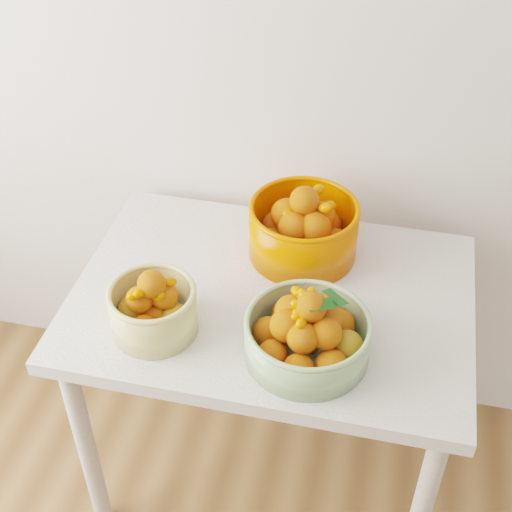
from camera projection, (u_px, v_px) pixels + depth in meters
The scene contains 4 objects.
table at pixel (271, 321), 1.86m from camera, with size 1.00×0.70×0.75m.
bowl_cream at pixel (153, 308), 1.66m from camera, with size 0.27×0.27×0.18m.
bowl_green at pixel (308, 334), 1.60m from camera, with size 0.37×0.37×0.19m.
bowl_orange at pixel (303, 229), 1.87m from camera, with size 0.37×0.37×0.21m.
Camera 1 is at (-0.11, 0.31, 1.98)m, focal length 50.00 mm.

